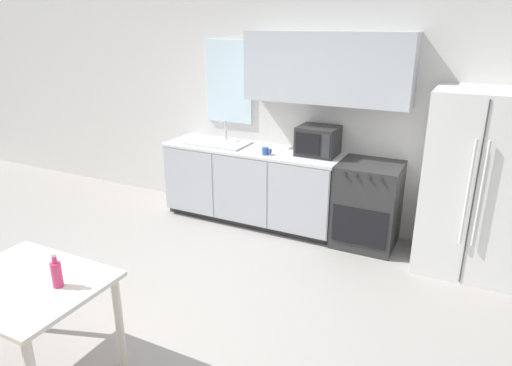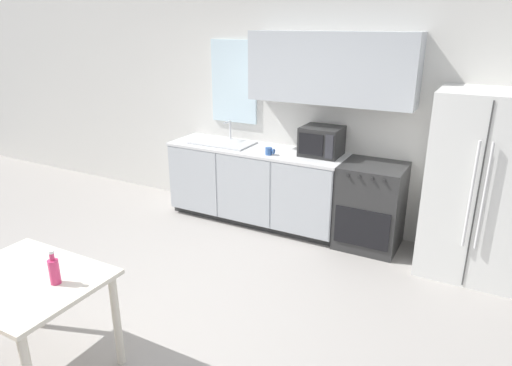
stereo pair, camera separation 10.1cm
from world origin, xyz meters
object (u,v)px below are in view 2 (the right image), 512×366
Objects in this scene: oven_range at (370,206)px; drink_bottle at (54,270)px; coffee_mug at (269,151)px; dining_table at (26,294)px; refrigerator at (480,186)px; microwave at (322,141)px.

drink_bottle reaches higher than oven_range.
coffee_mug reaches higher than drink_bottle.
drink_bottle is at bearing -113.26° from oven_range.
dining_table is (-1.49, -2.98, 0.17)m from oven_range.
coffee_mug is 0.47× the size of drink_bottle.
drink_bottle is (-2.25, -2.85, -0.04)m from refrigerator.
dining_table is (-0.88, -3.06, -0.45)m from microwave.
refrigerator reaches higher than coffee_mug.
oven_range reaches higher than dining_table.
oven_range is at bearing -7.69° from microwave.
oven_range is 2.14× the size of microwave.
coffee_mug is (-0.51, -0.26, -0.12)m from microwave.
refrigerator is 1.76× the size of dining_table.
coffee_mug is at bearing -177.00° from refrigerator.
oven_range is 0.52× the size of refrigerator.
drink_bottle is at bearing -128.30° from refrigerator.
oven_range is 3.34m from dining_table.
microwave is (-1.61, 0.15, 0.20)m from refrigerator.
refrigerator is (1.00, -0.06, 0.42)m from oven_range.
refrigerator is 3.63m from drink_bottle.
drink_bottle is (-1.25, -2.92, 0.38)m from oven_range.
coffee_mug is at bearing 82.53° from dining_table.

